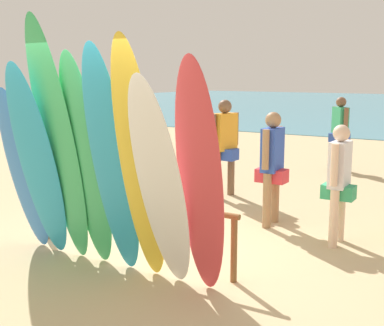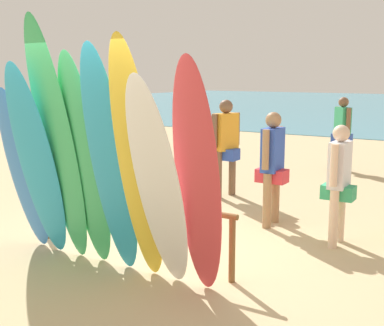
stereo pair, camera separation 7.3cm
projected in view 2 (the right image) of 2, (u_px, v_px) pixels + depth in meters
The scene contains 15 objects.
ground at pixel (380, 137), 17.88m from camera, with size 60.00×60.00×0.00m, color tan.
surfboard_rack at pixel (128, 211), 6.05m from camera, with size 2.89×0.07×0.75m.
surfboard_blue_0 at pixel (23, 170), 6.23m from camera, with size 0.54×0.07×2.08m, color #337AD1.
surfboard_teal_1 at pixel (37, 163), 5.93m from camera, with size 0.55×0.06×2.39m, color #289EC6.
surfboard_green_2 at pixel (57, 143), 5.75m from camera, with size 0.57×0.06×2.87m, color #38B266.
surfboard_green_3 at pixel (85, 162), 5.66m from camera, with size 0.54×0.08×2.47m, color #38B266.
surfboard_teal_4 at pixel (110, 163), 5.38m from camera, with size 0.51×0.06×2.56m, color #289EC6.
surfboard_yellow_5 at pixel (137, 163), 5.18m from camera, with size 0.47×0.08×2.63m, color yellow.
surfboard_white_6 at pixel (158, 185), 5.02m from camera, with size 0.54×0.06×2.28m, color white.
surfboard_red_7 at pixel (198, 180), 4.88m from camera, with size 0.47×0.06×2.40m, color #D13D42.
beachgoer_strolling at pixel (339, 177), 6.47m from camera, with size 0.40×0.59×1.55m.
beachgoer_photographing at pixel (226, 141), 9.04m from camera, with size 0.45×0.63×1.73m.
beachgoer_midbeach at pixel (342, 128), 11.56m from camera, with size 0.46×0.49×1.66m.
beachgoer_by_water at pixel (272, 161), 7.31m from camera, with size 0.43×0.62×1.65m.
beachgoer_near_rack at pixel (131, 150), 8.41m from camera, with size 0.42×0.60×1.63m.
Camera 2 is at (3.72, -4.59, 2.18)m, focal length 47.86 mm.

